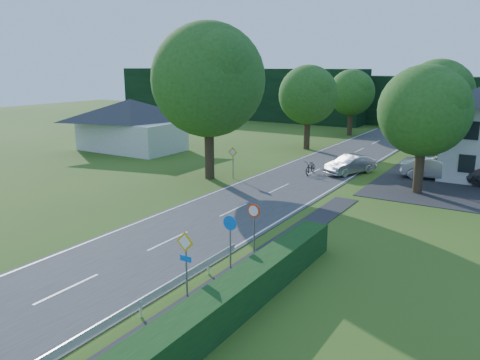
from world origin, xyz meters
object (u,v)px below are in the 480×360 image
Objects in this scene: streetlight at (422,124)px; motorcycle at (310,167)px; parked_car_silver_a at (435,168)px; moving_car at (350,164)px.

motorcycle is (-8.01, -0.67, -3.88)m from streetlight.
streetlight is 4.61m from parked_car_silver_a.
parked_car_silver_a is at bearing 75.41° from streetlight.
moving_car is 0.90× the size of parked_car_silver_a.
motorcycle is at bearing -175.23° from streetlight.
streetlight is at bearing 12.88° from moving_car.
moving_car is at bearing 28.92° from motorcycle.
moving_car is at bearing 168.31° from streetlight.
streetlight is 8.92m from motorcycle.
moving_car is (-5.36, 1.11, -3.68)m from streetlight.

